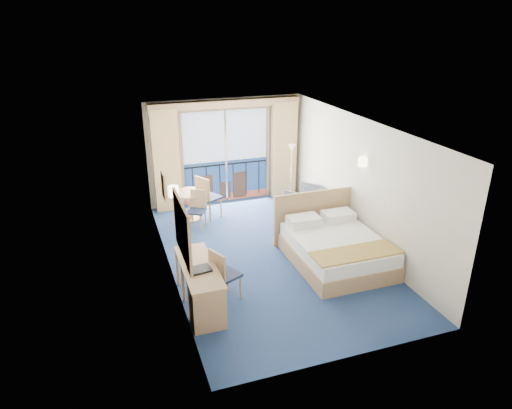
% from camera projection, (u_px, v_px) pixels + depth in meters
% --- Properties ---
extents(floor, '(6.50, 6.50, 0.00)m').
position_uv_depth(floor, '(269.00, 255.00, 9.41)').
color(floor, navy).
rests_on(floor, ground).
extents(room_walls, '(4.04, 6.54, 2.72)m').
position_uv_depth(room_walls, '(270.00, 173.00, 8.74)').
color(room_walls, beige).
rests_on(room_walls, ground).
extents(balcony_door, '(2.36, 0.03, 2.52)m').
position_uv_depth(balcony_door, '(226.00, 159.00, 11.79)').
color(balcony_door, navy).
rests_on(balcony_door, room_walls).
extents(curtain_left, '(0.65, 0.22, 2.55)m').
position_uv_depth(curtain_left, '(166.00, 161.00, 11.15)').
color(curtain_left, tan).
rests_on(curtain_left, room_walls).
extents(curtain_right, '(0.65, 0.22, 2.55)m').
position_uv_depth(curtain_right, '(284.00, 150.00, 12.08)').
color(curtain_right, tan).
rests_on(curtain_right, room_walls).
extents(pelmet, '(3.80, 0.25, 0.18)m').
position_uv_depth(pelmet, '(226.00, 104.00, 11.14)').
color(pelmet, tan).
rests_on(pelmet, room_walls).
extents(mirror, '(0.05, 1.25, 0.95)m').
position_uv_depth(mirror, '(182.00, 230.00, 6.92)').
color(mirror, tan).
rests_on(mirror, room_walls).
extents(wall_print, '(0.04, 0.42, 0.52)m').
position_uv_depth(wall_print, '(164.00, 185.00, 8.61)').
color(wall_print, tan).
rests_on(wall_print, room_walls).
extents(sconce_left, '(0.18, 0.18, 0.18)m').
position_uv_depth(sconce_left, '(173.00, 191.00, 7.60)').
color(sconce_left, '#F9E4AE').
rests_on(sconce_left, room_walls).
extents(sconce_right, '(0.18, 0.18, 0.18)m').
position_uv_depth(sconce_right, '(363.00, 162.00, 9.16)').
color(sconce_right, '#F9E4AE').
rests_on(sconce_right, room_walls).
extents(bed, '(1.83, 2.17, 1.15)m').
position_uv_depth(bed, '(335.00, 247.00, 9.03)').
color(bed, tan).
rests_on(bed, ground).
extents(nightstand, '(0.43, 0.41, 0.56)m').
position_uv_depth(nightstand, '(333.00, 220.00, 10.31)').
color(nightstand, '#9D8053').
rests_on(nightstand, ground).
extents(phone, '(0.19, 0.17, 0.07)m').
position_uv_depth(phone, '(334.00, 207.00, 10.24)').
color(phone, silver).
rests_on(phone, nightstand).
extents(armchair, '(1.16, 1.16, 0.77)m').
position_uv_depth(armchair, '(307.00, 202.00, 11.04)').
color(armchair, '#4A4F5A').
rests_on(armchair, ground).
extents(floor_lamp, '(0.21, 0.21, 1.51)m').
position_uv_depth(floor_lamp, '(292.00, 159.00, 11.82)').
color(floor_lamp, silver).
rests_on(floor_lamp, ground).
extents(desk, '(0.55, 1.61, 0.76)m').
position_uv_depth(desk, '(205.00, 297.00, 7.25)').
color(desk, tan).
rests_on(desk, ground).
extents(desk_chair, '(0.56, 0.55, 0.96)m').
position_uv_depth(desk_chair, '(223.00, 273.00, 7.71)').
color(desk_chair, '#1D2744').
rests_on(desk_chair, ground).
extents(folder, '(0.39, 0.31, 0.03)m').
position_uv_depth(folder, '(200.00, 270.00, 7.35)').
color(folder, black).
rests_on(folder, desk).
extents(desk_lamp, '(0.12, 0.12, 0.47)m').
position_uv_depth(desk_lamp, '(184.00, 233.00, 7.84)').
color(desk_lamp, silver).
rests_on(desk_lamp, desk).
extents(round_table, '(0.78, 0.78, 0.70)m').
position_uv_depth(round_table, '(190.00, 199.00, 10.86)').
color(round_table, tan).
rests_on(round_table, ground).
extents(table_chair_a, '(0.65, 0.64, 1.08)m').
position_uv_depth(table_chair_a, '(207.00, 195.00, 10.87)').
color(table_chair_a, '#1D2744').
rests_on(table_chair_a, ground).
extents(table_chair_b, '(0.53, 0.53, 0.89)m').
position_uv_depth(table_chair_b, '(197.00, 207.00, 10.48)').
color(table_chair_b, '#1D2744').
rests_on(table_chair_b, ground).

